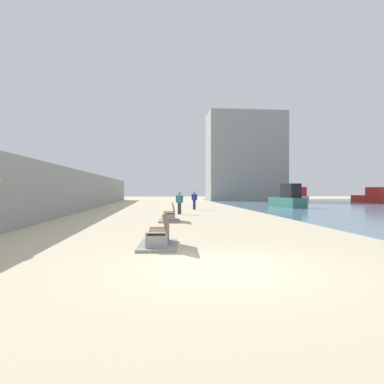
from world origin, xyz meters
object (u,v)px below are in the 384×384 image
object	(u,v)px
bench_far	(170,217)
person_walking	(179,201)
boat_nearest	(288,199)
boat_mid_bay	(302,196)
bench_near	(159,239)
boat_far_right	(373,197)
person_standing	(194,199)

from	to	relation	value
bench_far	person_walking	xyz separation A→B (m)	(0.81, 5.09, 0.63)
boat_nearest	boat_mid_bay	bearing A→B (deg)	62.75
bench_near	person_walking	world-z (taller)	person_walking
person_walking	boat_far_right	size ratio (longest dim) A/B	0.22
bench_near	person_standing	xyz separation A→B (m)	(2.90, 18.45, 0.65)
bench_near	boat_far_right	xyz separation A→B (m)	(26.81, 30.60, 0.52)
boat_nearest	boat_mid_bay	distance (m)	17.34
person_walking	person_standing	distance (m)	5.58
person_standing	boat_mid_bay	distance (m)	24.43
bench_far	boat_mid_bay	world-z (taller)	boat_mid_bay
person_walking	person_standing	bearing A→B (deg)	73.80
bench_far	person_walking	bearing A→B (deg)	80.92
boat_far_right	boat_nearest	xyz separation A→B (m)	(-14.95, -9.92, 0.07)
person_standing	person_walking	bearing A→B (deg)	-106.20
bench_near	bench_far	world-z (taller)	same
bench_near	boat_nearest	bearing A→B (deg)	60.18
bench_near	boat_nearest	distance (m)	23.84
person_walking	boat_nearest	size ratio (longest dim) A/B	0.31
bench_far	person_standing	bearing A→B (deg)	77.22
boat_far_right	boat_nearest	bearing A→B (deg)	-146.44
bench_far	boat_nearest	size ratio (longest dim) A/B	0.43
bench_near	boat_mid_bay	distance (m)	41.18
boat_nearest	boat_mid_bay	size ratio (longest dim) A/B	0.96
person_standing	boat_mid_bay	xyz separation A→B (m)	(16.89, 17.65, -0.13)
bench_far	person_standing	xyz separation A→B (m)	(2.37, 10.45, 0.65)
boat_mid_bay	boat_far_right	bearing A→B (deg)	-38.12
person_walking	boat_far_right	distance (m)	30.90
boat_nearest	bench_near	bearing A→B (deg)	-119.82
person_walking	boat_nearest	distance (m)	12.96
person_walking	boat_far_right	xyz separation A→B (m)	(25.46, 17.51, -0.12)
bench_near	boat_nearest	size ratio (longest dim) A/B	0.44
boat_far_right	boat_mid_bay	xyz separation A→B (m)	(-7.01, 5.50, 0.01)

